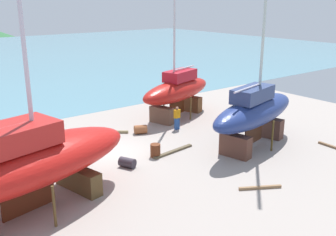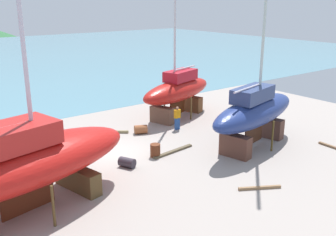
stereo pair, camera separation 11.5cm
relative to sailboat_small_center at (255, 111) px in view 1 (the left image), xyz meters
name	(u,v)px [view 1 (the left image)]	position (x,y,z in m)	size (l,w,h in m)	color
ground_plane	(134,164)	(-7.41, 2.22, -2.29)	(43.01, 43.01, 0.00)	gray
sailboat_small_center	(255,111)	(0.00, 0.00, 0.00)	(9.07, 4.19, 15.72)	#51332A
sailboat_far_slipway	(177,90)	(0.36, 7.98, -0.17)	(8.34, 4.54, 12.58)	brown
sailboat_mid_port	(24,163)	(-13.87, 0.70, -0.01)	(11.08, 5.66, 17.60)	#513A20
worker	(177,118)	(-1.64, 5.53, -1.43)	(0.45, 0.25, 1.67)	navy
barrel_ochre	(90,139)	(-8.03, 6.33, -1.83)	(0.57, 0.57, 0.91)	maroon
barrel_tipped_left	(155,150)	(-5.84, 2.36, -1.90)	(0.59, 0.59, 0.77)	#5C2C17
barrel_tipped_right	(140,129)	(-4.22, 6.32, -1.99)	(0.61, 0.61, 0.85)	brown
barrel_tipped_center	(62,151)	(-10.31, 5.38, -1.82)	(0.59, 0.59, 0.94)	navy
barrel_rust_far	(127,162)	(-7.94, 2.10, -2.02)	(0.53, 0.53, 0.89)	#302832
timber_plank_far	(117,132)	(-5.46, 7.41, -2.20)	(1.56, 0.19, 0.17)	olive
timber_long_fore	(173,151)	(-4.59, 2.24, -2.23)	(3.09, 0.23, 0.12)	brown
timber_long_aft	(260,188)	(-4.21, -4.09, -2.22)	(2.14, 0.14, 0.14)	#8B6847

